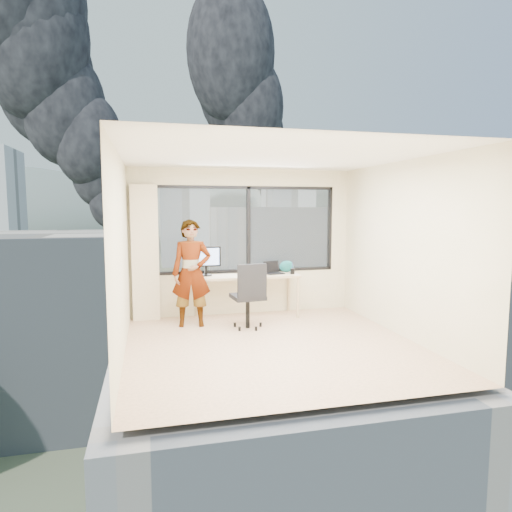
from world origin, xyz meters
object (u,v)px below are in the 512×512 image
object	(u,v)px
desk	(247,296)
handbag	(287,266)
monitor	(206,261)
game_console	(258,270)
chair	(248,295)
laptop	(275,268)
person	(192,273)

from	to	relation	value
desk	handbag	size ratio (longest dim) A/B	6.70
monitor	game_console	bearing A→B (deg)	8.40
chair	handbag	bearing A→B (deg)	37.36
handbag	monitor	bearing A→B (deg)	-155.63
desk	monitor	bearing A→B (deg)	173.77
monitor	game_console	world-z (taller)	monitor
laptop	handbag	xyz separation A→B (m)	(0.28, 0.16, 0.00)
person	handbag	distance (m)	1.84
chair	game_console	world-z (taller)	chair
person	monitor	distance (m)	0.54
chair	handbag	size ratio (longest dim) A/B	4.01
desk	chair	bearing A→B (deg)	-101.81
monitor	laptop	distance (m)	1.22
desk	game_console	world-z (taller)	game_console
desk	handbag	bearing A→B (deg)	11.61
monitor	game_console	distance (m)	0.99
monitor	laptop	xyz separation A→B (m)	(1.21, -0.08, -0.16)
desk	handbag	xyz separation A→B (m)	(0.77, 0.16, 0.48)
person	monitor	world-z (taller)	person
person	game_console	distance (m)	1.37
chair	handbag	world-z (taller)	chair
monitor	game_console	xyz separation A→B (m)	(0.95, 0.14, -0.22)
chair	handbag	xyz separation A→B (m)	(0.92, 0.86, 0.31)
game_console	handbag	size ratio (longest dim) A/B	1.15
handbag	game_console	bearing A→B (deg)	-165.30
person	handbag	world-z (taller)	person
person	game_console	bearing A→B (deg)	30.60
person	handbag	bearing A→B (deg)	21.97
laptop	desk	bearing A→B (deg)	162.16
person	laptop	xyz separation A→B (m)	(1.49, 0.35, -0.01)
handbag	desk	bearing A→B (deg)	-147.18
person	monitor	bearing A→B (deg)	62.04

